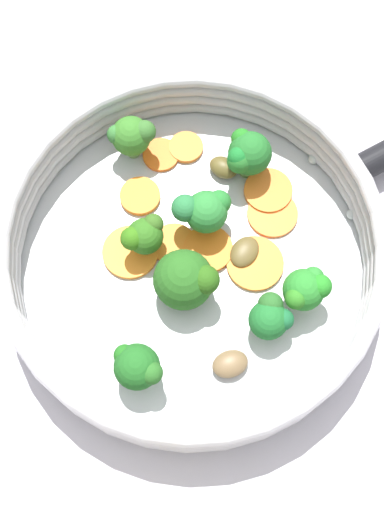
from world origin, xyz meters
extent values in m
plane|color=#BBB6C1|center=(0.00, 0.00, 0.00)|extent=(4.00, 4.00, 0.00)
cylinder|color=#B2B5B7|center=(0.00, 0.00, 0.01)|extent=(0.29, 0.29, 0.01)
torus|color=#B6B3B8|center=(0.00, 0.00, 0.02)|extent=(0.30, 0.30, 0.01)
torus|color=#B6B3B8|center=(0.00, 0.00, 0.03)|extent=(0.30, 0.30, 0.01)
torus|color=#B6B3B8|center=(0.00, 0.00, 0.04)|extent=(0.30, 0.30, 0.01)
torus|color=#B6B3B8|center=(0.00, 0.00, 0.06)|extent=(0.30, 0.30, 0.01)
sphere|color=#B2B6B7|center=(-0.02, 0.14, 0.01)|extent=(0.01, 0.01, 0.01)
sphere|color=#B3B6B4|center=(-0.07, 0.12, 0.01)|extent=(0.01, 0.01, 0.01)
cylinder|color=orange|center=(-0.10, 0.01, 0.01)|extent=(0.04, 0.04, 0.00)
cylinder|color=orange|center=(-0.02, -0.01, 0.01)|extent=(0.05, 0.05, 0.00)
cylinder|color=orange|center=(-0.02, -0.05, 0.01)|extent=(0.05, 0.05, 0.00)
cylinder|color=orange|center=(-0.03, 0.07, 0.01)|extent=(0.05, 0.05, 0.00)
cylinder|color=orange|center=(-0.01, 0.01, 0.01)|extent=(0.05, 0.05, 0.01)
cylinder|color=orange|center=(-0.05, 0.07, 0.01)|extent=(0.04, 0.04, 0.01)
cylinder|color=orange|center=(-0.10, -0.01, 0.01)|extent=(0.04, 0.04, 0.00)
cylinder|color=orange|center=(0.01, 0.05, 0.01)|extent=(0.05, 0.05, 0.00)
cylinder|color=orange|center=(-0.06, -0.03, 0.01)|extent=(0.05, 0.05, 0.01)
cylinder|color=olive|center=(-0.02, -0.03, 0.02)|extent=(0.01, 0.01, 0.02)
sphere|color=#2A5E19|center=(-0.02, -0.03, 0.04)|extent=(0.03, 0.03, 0.03)
sphere|color=#2F571A|center=(-0.03, -0.03, 0.04)|extent=(0.02, 0.02, 0.02)
sphere|color=#2D6513|center=(-0.02, -0.04, 0.04)|extent=(0.02, 0.02, 0.02)
cylinder|color=#708B51|center=(0.02, -0.01, 0.02)|extent=(0.01, 0.01, 0.01)
sphere|color=#22561A|center=(0.02, -0.01, 0.04)|extent=(0.05, 0.05, 0.05)
sphere|color=#235D19|center=(0.03, 0.00, 0.04)|extent=(0.02, 0.02, 0.02)
sphere|color=#265413|center=(0.03, 0.01, 0.05)|extent=(0.02, 0.02, 0.02)
cylinder|color=#6A964E|center=(-0.11, -0.03, 0.02)|extent=(0.01, 0.01, 0.02)
sphere|color=#306A22|center=(-0.11, -0.03, 0.04)|extent=(0.03, 0.03, 0.03)
sphere|color=#306126|center=(-0.11, -0.02, 0.05)|extent=(0.02, 0.02, 0.02)
sphere|color=#2D672B|center=(-0.11, -0.05, 0.04)|extent=(0.02, 0.02, 0.02)
cylinder|color=#5D8D45|center=(-0.08, 0.06, 0.02)|extent=(0.02, 0.02, 0.02)
sphere|color=#1F6224|center=(-0.08, 0.06, 0.04)|extent=(0.04, 0.04, 0.04)
sphere|color=#1E6B1C|center=(-0.09, 0.06, 0.05)|extent=(0.02, 0.02, 0.02)
sphere|color=#166825|center=(-0.07, 0.05, 0.05)|extent=(0.02, 0.02, 0.02)
sphere|color=#226824|center=(-0.07, 0.05, 0.04)|extent=(0.02, 0.02, 0.02)
cylinder|color=#8AAE63|center=(0.05, 0.08, 0.02)|extent=(0.01, 0.01, 0.02)
sphere|color=#257726|center=(0.05, 0.08, 0.04)|extent=(0.03, 0.03, 0.03)
sphere|color=#29701D|center=(0.05, 0.07, 0.04)|extent=(0.02, 0.02, 0.02)
sphere|color=#28772A|center=(0.04, 0.09, 0.04)|extent=(0.02, 0.02, 0.02)
sphere|color=#217A1F|center=(0.05, 0.09, 0.04)|extent=(0.02, 0.02, 0.02)
cylinder|color=#7C9F57|center=(-0.03, 0.02, 0.02)|extent=(0.01, 0.01, 0.02)
sphere|color=#28732F|center=(-0.03, 0.02, 0.04)|extent=(0.03, 0.03, 0.03)
sphere|color=#256A36|center=(-0.03, 0.00, 0.04)|extent=(0.02, 0.02, 0.02)
sphere|color=#216C28|center=(-0.04, 0.03, 0.04)|extent=(0.02, 0.02, 0.02)
cylinder|color=#7BA75C|center=(0.08, -0.06, 0.02)|extent=(0.02, 0.02, 0.02)
sphere|color=#1C581D|center=(0.08, -0.06, 0.04)|extent=(0.04, 0.04, 0.04)
sphere|color=#1D5E19|center=(0.07, -0.06, 0.04)|extent=(0.02, 0.02, 0.02)
sphere|color=#235B1E|center=(0.09, -0.05, 0.04)|extent=(0.02, 0.02, 0.02)
cylinder|color=#83A55D|center=(0.06, 0.05, 0.02)|extent=(0.01, 0.01, 0.01)
sphere|color=#1B6127|center=(0.06, 0.05, 0.03)|extent=(0.03, 0.03, 0.03)
sphere|color=#235822|center=(0.05, 0.05, 0.04)|extent=(0.02, 0.02, 0.02)
sphere|color=#185B2F|center=(0.07, 0.06, 0.04)|extent=(0.02, 0.02, 0.02)
sphere|color=#21641E|center=(0.05, 0.05, 0.04)|extent=(0.01, 0.01, 0.01)
ellipsoid|color=brown|center=(0.09, 0.02, 0.02)|extent=(0.03, 0.03, 0.01)
ellipsoid|color=brown|center=(-0.08, 0.04, 0.02)|extent=(0.03, 0.03, 0.01)
ellipsoid|color=brown|center=(0.00, 0.04, 0.02)|extent=(0.04, 0.04, 0.01)
camera|label=1|loc=(0.19, -0.03, 0.56)|focal=50.00mm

